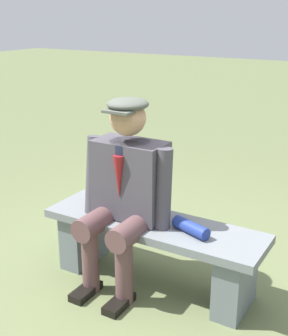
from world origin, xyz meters
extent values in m
plane|color=#5F6942|center=(0.00, 0.00, 0.00)|extent=(30.00, 30.00, 0.00)
cube|color=slate|center=(0.00, 0.00, 0.42)|extent=(1.46, 0.43, 0.05)
cube|color=slate|center=(-0.57, 0.00, 0.20)|extent=(0.16, 0.36, 0.39)
cube|color=slate|center=(0.57, 0.00, 0.20)|extent=(0.16, 0.36, 0.39)
cube|color=#444049|center=(0.17, 0.00, 0.71)|extent=(0.46, 0.25, 0.50)
cylinder|color=#1E2338|center=(0.17, 0.00, 0.93)|extent=(0.25, 0.25, 0.06)
cone|color=maroon|center=(0.17, 0.13, 0.76)|extent=(0.07, 0.07, 0.28)
sphere|color=tan|center=(0.17, 0.02, 1.11)|extent=(0.22, 0.22, 0.22)
ellipsoid|color=#4A4F46|center=(0.17, 0.02, 1.19)|extent=(0.26, 0.26, 0.08)
cube|color=#4A4F46|center=(0.17, 0.12, 1.16)|extent=(0.18, 0.10, 0.02)
cylinder|color=brown|center=(0.04, 0.14, 0.46)|extent=(0.15, 0.46, 0.15)
cylinder|color=brown|center=(0.04, 0.28, 0.23)|extent=(0.11, 0.11, 0.46)
cube|color=black|center=(0.04, 0.34, 0.03)|extent=(0.10, 0.24, 0.05)
cylinder|color=#444049|center=(-0.09, 0.04, 0.68)|extent=(0.11, 0.13, 0.55)
cylinder|color=brown|center=(0.30, 0.14, 0.46)|extent=(0.15, 0.46, 0.15)
cylinder|color=brown|center=(0.30, 0.28, 0.23)|extent=(0.11, 0.11, 0.46)
cube|color=black|center=(0.30, 0.34, 0.03)|extent=(0.10, 0.24, 0.05)
cylinder|color=#444049|center=(0.43, 0.04, 0.68)|extent=(0.11, 0.18, 0.56)
cylinder|color=navy|center=(-0.28, 0.03, 0.49)|extent=(0.26, 0.16, 0.08)
camera|label=1|loc=(-1.32, 2.34, 1.72)|focal=49.52mm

